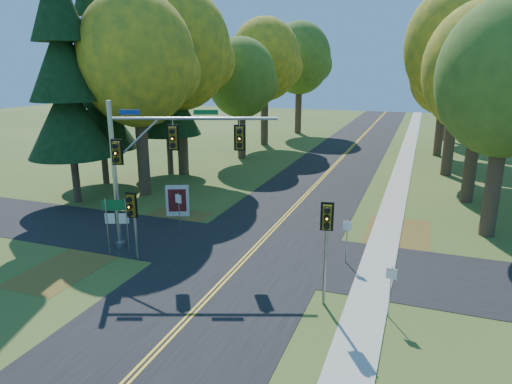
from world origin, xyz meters
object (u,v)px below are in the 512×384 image
(east_signal_pole, at_px, (327,228))
(info_kiosk, at_px, (177,201))
(traffic_mast, at_px, (154,156))
(route_sign_cluster, at_px, (117,215))

(east_signal_pole, bearing_deg, info_kiosk, 134.05)
(traffic_mast, distance_m, info_kiosk, 6.52)
(traffic_mast, bearing_deg, east_signal_pole, -37.36)
(traffic_mast, distance_m, east_signal_pole, 9.82)
(east_signal_pole, bearing_deg, traffic_mast, 152.23)
(traffic_mast, xyz_separation_m, east_signal_pole, (9.24, -2.89, -1.61))
(traffic_mast, height_order, route_sign_cluster, traffic_mast)
(route_sign_cluster, bearing_deg, traffic_mast, 24.27)
(east_signal_pole, height_order, route_sign_cluster, east_signal_pole)
(route_sign_cluster, bearing_deg, info_kiosk, 72.21)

